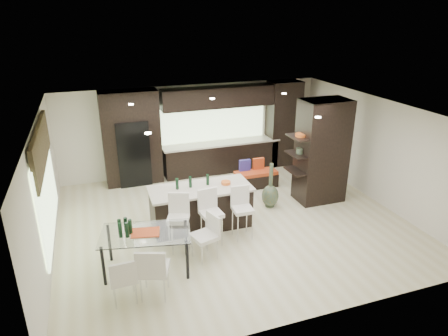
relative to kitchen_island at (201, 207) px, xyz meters
name	(u,v)px	position (x,y,z in m)	size (l,w,h in m)	color
ground	(232,221)	(0.76, -0.05, -0.49)	(8.00, 8.00, 0.00)	beige
back_wall	(193,129)	(0.76, 3.45, 0.86)	(8.00, 0.02, 2.70)	silver
left_wall	(44,193)	(-3.24, -0.05, 0.86)	(0.02, 7.00, 2.70)	silver
right_wall	(377,150)	(4.76, -0.05, 0.86)	(0.02, 7.00, 2.70)	silver
ceiling	(233,111)	(0.76, -0.05, 2.21)	(8.00, 7.00, 0.02)	white
window_left	(47,189)	(-3.20, 0.15, 0.86)	(0.04, 3.20, 1.90)	#B2D199
window_back	(212,121)	(1.36, 3.41, 1.06)	(3.40, 0.04, 1.20)	#B2D199
stone_accent	(41,147)	(-3.17, 0.15, 1.76)	(0.08, 3.00, 0.80)	brown
ceiling_spots	(229,110)	(0.76, 0.20, 2.19)	(4.00, 3.00, 0.02)	white
back_cabinetry	(212,130)	(1.26, 3.12, 0.86)	(6.80, 0.68, 2.70)	black
refrigerator	(133,152)	(-1.14, 3.07, 0.46)	(0.90, 0.68, 1.90)	black
partition_column	(322,151)	(3.36, 0.35, 0.86)	(1.20, 0.80, 2.70)	black
kitchen_island	(201,207)	(0.00, 0.00, 0.00)	(2.34, 1.00, 0.97)	black
stool_left	(179,228)	(-0.72, -0.82, 0.01)	(0.44, 0.44, 0.99)	silver
stool_mid	(211,223)	(0.00, -0.82, 0.01)	(0.44, 0.44, 0.99)	silver
stool_right	(242,218)	(0.72, -0.81, -0.01)	(0.42, 0.42, 0.95)	silver
bench	(256,179)	(2.10, 1.63, -0.25)	(1.22, 0.47, 0.47)	black
floor_vase	(271,185)	(1.95, 0.36, 0.10)	(0.43, 0.43, 1.18)	#404E37
dining_table	(147,251)	(-1.46, -1.31, -0.08)	(1.69, 0.95, 0.81)	white
chair_near	(154,272)	(-1.46, -2.12, -0.01)	(0.52, 0.52, 0.95)	silver
chair_far	(123,280)	(-1.98, -2.09, -0.07)	(0.45, 0.45, 0.83)	silver
chair_end	(205,239)	(-0.30, -1.31, -0.05)	(0.47, 0.47, 0.87)	silver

